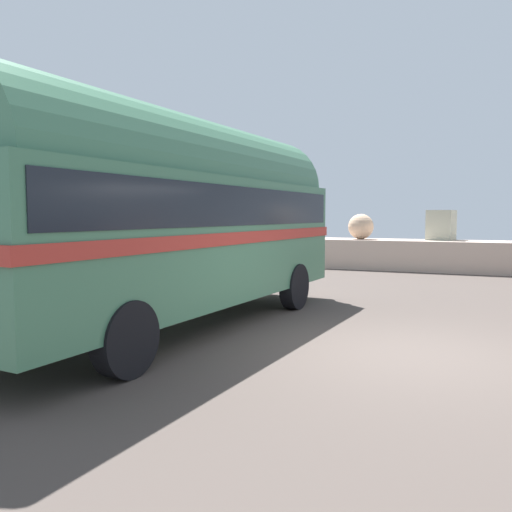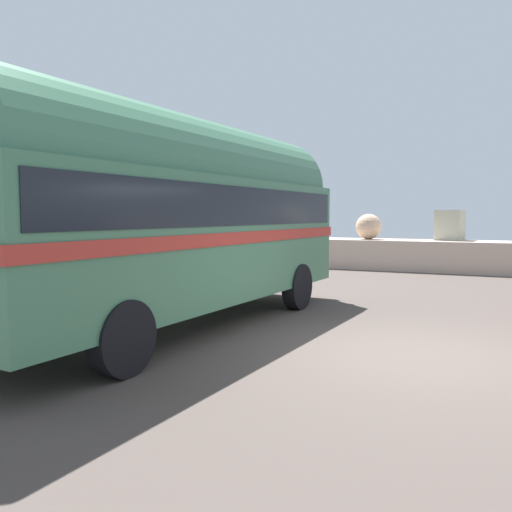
# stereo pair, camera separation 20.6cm
# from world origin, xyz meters

# --- Properties ---
(ground) EXTENTS (32.00, 26.00, 0.02)m
(ground) POSITION_xyz_m (0.00, 0.00, 0.01)
(ground) COLOR #473E39
(breakwater) EXTENTS (31.36, 2.09, 2.40)m
(breakwater) POSITION_xyz_m (0.02, 11.79, 0.70)
(breakwater) COLOR #C0A795
(breakwater) RESTS_ON ground
(vintage_coach) EXTENTS (3.09, 8.75, 3.70)m
(vintage_coach) POSITION_xyz_m (-3.97, 0.17, 2.05)
(vintage_coach) COLOR black
(vintage_coach) RESTS_ON ground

